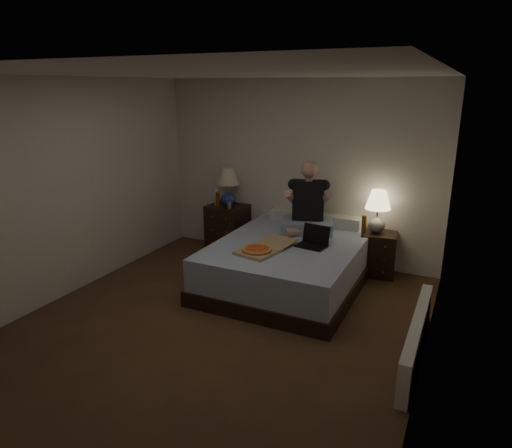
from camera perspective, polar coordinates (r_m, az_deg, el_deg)
The scene contains 19 objects.
floor at distance 4.91m, azimuth -4.65°, elevation -12.33°, with size 4.00×4.50×0.00m, color brown.
ceiling at distance 4.29m, azimuth -5.48°, elevation 18.25°, with size 4.00×4.50×0.00m, color white.
wall_back at distance 6.43m, azimuth 5.24°, elevation 6.57°, with size 4.00×2.50×0.00m, color beige.
wall_front at distance 2.86m, azimuth -28.79°, elevation -8.87°, with size 4.00×2.50×0.00m, color beige.
wall_left at distance 5.70m, azimuth -22.68°, elevation 4.01°, with size 4.50×2.50×0.00m, color beige.
wall_right at distance 3.86m, azimuth 21.49°, elevation -1.54°, with size 4.50×2.50×0.00m, color beige.
bed at distance 5.74m, azimuth 4.32°, elevation -4.78°, with size 1.67×2.23×0.56m, color #5673AC.
nightstand_left at distance 6.86m, azimuth -3.54°, elevation -0.48°, with size 0.54×0.48×0.70m, color black.
nightstand_right at distance 6.19m, azimuth 14.99°, elevation -3.63°, with size 0.44×0.40×0.57m, color black.
lamp_left at distance 6.70m, azimuth -3.50°, elevation 4.66°, with size 0.32×0.32×0.56m, color #283695, non-canonical shape.
lamp_right at distance 6.02m, azimuth 14.94°, elevation 1.49°, with size 0.32×0.32×0.56m, color gray, non-canonical shape.
water_bottle at distance 6.77m, azimuth -4.96°, elevation 3.40°, with size 0.07×0.07×0.25m, color silver.
soda_can at distance 6.60m, azimuth -3.37°, elevation 2.41°, with size 0.07×0.07×0.10m, color #ABABA6.
beer_bottle_left at distance 6.60m, azimuth -4.80°, elevation 2.97°, with size 0.06×0.06×0.23m, color #552A0C.
beer_bottle_right at distance 6.02m, azimuth 13.35°, elevation -0.03°, with size 0.06×0.06×0.23m, color #60370D.
person at distance 5.89m, azimuth 6.56°, elevation 3.32°, with size 0.66×0.52×0.93m, color black, non-canonical shape.
laptop at distance 5.43m, azimuth 6.99°, elevation -1.65°, with size 0.34×0.28×0.24m, color black, non-canonical shape.
pizza_box at distance 5.20m, azimuth 0.11°, elevation -3.30°, with size 0.40×0.76×0.08m, color tan, non-canonical shape.
radiator at distance 4.50m, azimuth 19.40°, elevation -13.31°, with size 0.10×1.60×0.40m, color white.
Camera 1 is at (2.20, -3.68, 2.39)m, focal length 32.00 mm.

